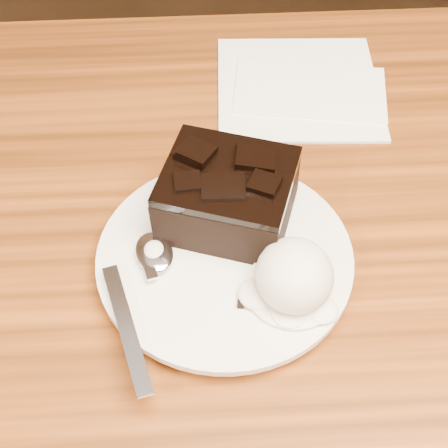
{
  "coord_description": "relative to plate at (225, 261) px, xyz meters",
  "views": [
    {
      "loc": [
        -0.13,
        -0.23,
        1.16
      ],
      "look_at": [
        -0.11,
        0.07,
        0.79
      ],
      "focal_mm": 52.37,
      "sensor_mm": 36.0,
      "label": 1
    }
  ],
  "objects": [
    {
      "name": "plate",
      "position": [
        0.0,
        0.0,
        0.0
      ],
      "size": [
        0.19,
        0.19,
        0.02
      ],
      "primitive_type": "cylinder",
      "color": "white",
      "rests_on": "dining_table"
    },
    {
      "name": "brownie",
      "position": [
        0.0,
        0.04,
        0.03
      ],
      "size": [
        0.12,
        0.11,
        0.04
      ],
      "primitive_type": "cube",
      "rotation": [
        0.0,
        0.0,
        -0.33
      ],
      "color": "black",
      "rests_on": "plate"
    },
    {
      "name": "ice_cream_scoop",
      "position": [
        0.05,
        -0.04,
        0.03
      ],
      "size": [
        0.06,
        0.06,
        0.05
      ],
      "primitive_type": "ellipsoid",
      "color": "silver",
      "rests_on": "plate"
    },
    {
      "name": "melt_puddle",
      "position": [
        0.05,
        -0.04,
        0.01
      ],
      "size": [
        0.07,
        0.07,
        0.0
      ],
      "primitive_type": "cylinder",
      "color": "silver",
      "rests_on": "plate"
    },
    {
      "name": "spoon",
      "position": [
        -0.05,
        0.0,
        0.01
      ],
      "size": [
        0.07,
        0.16,
        0.01
      ],
      "primitive_type": null,
      "rotation": [
        0.0,
        0.0,
        0.27
      ],
      "color": "silver",
      "rests_on": "plate"
    },
    {
      "name": "napkin",
      "position": [
        0.08,
        0.21,
        -0.0
      ],
      "size": [
        0.16,
        0.16,
        0.01
      ],
      "primitive_type": "cube",
      "rotation": [
        0.0,
        0.0,
        -0.05
      ],
      "color": "white",
      "rests_on": "dining_table"
    },
    {
      "name": "crumb_a",
      "position": [
        0.01,
        -0.05,
        0.01
      ],
      "size": [
        0.01,
        0.01,
        0.0
      ],
      "primitive_type": "cube",
      "rotation": [
        0.0,
        0.0,
        1.44
      ],
      "color": "black",
      "rests_on": "plate"
    },
    {
      "name": "crumb_b",
      "position": [
        0.03,
        0.01,
        0.01
      ],
      "size": [
        0.01,
        0.01,
        0.0
      ],
      "primitive_type": "cube",
      "rotation": [
        0.0,
        0.0,
        1.25
      ],
      "color": "black",
      "rests_on": "plate"
    }
  ]
}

